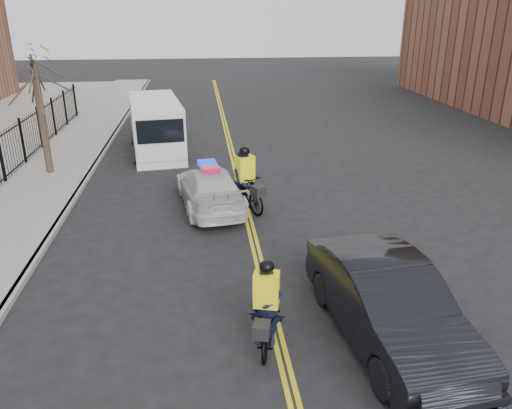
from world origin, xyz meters
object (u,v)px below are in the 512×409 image
object	(u,v)px
police_cruiser	(210,188)
cargo_van	(156,128)
cyclist_far	(245,185)
cyclist_near	(266,315)
dark_sedan	(388,305)

from	to	relation	value
police_cruiser	cargo_van	world-z (taller)	cargo_van
police_cruiser	cyclist_far	size ratio (longest dim) A/B	2.21
cyclist_near	cyclist_far	bearing A→B (deg)	102.97
cargo_van	dark_sedan	bearing A→B (deg)	-77.67
police_cruiser	cyclist_near	distance (m)	7.72
police_cruiser	cyclist_far	bearing A→B (deg)	150.84
police_cruiser	cargo_van	size ratio (longest dim) A/B	0.81
dark_sedan	police_cruiser	bearing A→B (deg)	106.62
cargo_van	cyclist_near	bearing A→B (deg)	-86.11
cyclist_near	cyclist_far	xyz separation A→B (m)	(0.24, 7.22, 0.22)
dark_sedan	cyclist_near	world-z (taller)	cyclist_near
police_cruiser	cyclist_far	distance (m)	1.27
dark_sedan	cyclist_far	distance (m)	7.74
dark_sedan	cyclist_far	world-z (taller)	cyclist_far
police_cruiser	dark_sedan	xyz separation A→B (m)	(3.38, -7.86, 0.16)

